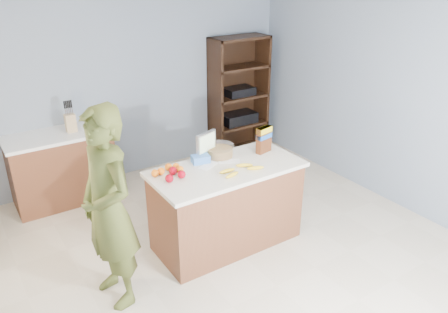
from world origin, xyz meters
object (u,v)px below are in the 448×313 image
tv (206,144)px  cereal_box (264,138)px  shelving_unit (237,98)px  person (108,209)px  counter_peninsula (227,209)px

tv → cereal_box: 0.63m
shelving_unit → person: size_ratio=0.99×
shelving_unit → tv: bearing=-132.7°
person → cereal_box: person is taller
person → cereal_box: 1.86m
shelving_unit → person: (-2.84, -2.20, 0.04)m
counter_peninsula → tv: bearing=98.3°
tv → cereal_box: (0.59, -0.22, 0.01)m
counter_peninsula → person: person is taller
cereal_box → counter_peninsula: bearing=-169.6°
shelving_unit → tv: size_ratio=6.38×
counter_peninsula → tv: size_ratio=5.53×
counter_peninsula → tv: 0.72m
shelving_unit → cereal_box: 2.20m
counter_peninsula → cereal_box: 0.86m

